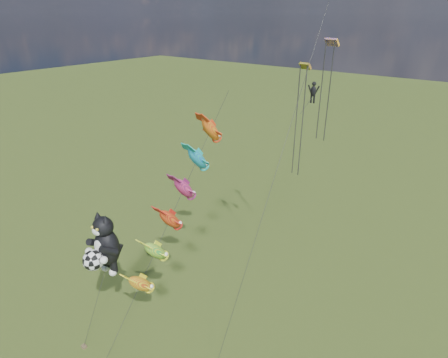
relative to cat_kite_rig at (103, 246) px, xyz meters
The scene contains 4 objects.
ground 9.43m from the cat_kite_rig, 160.50° to the left, with size 300.00×300.00×0.00m, color #24390E.
cat_kite_rig is the anchor object (origin of this frame).
fish_windsock_rig 6.33m from the cat_kite_rig, 69.54° to the left, with size 1.10×15.97×18.13m.
parafoil_rig 19.34m from the cat_kite_rig, 57.38° to the left, with size 2.11×17.52×27.39m.
Camera 1 is at (25.14, -14.33, 24.18)m, focal length 30.00 mm.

